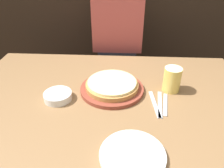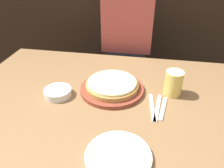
{
  "view_description": "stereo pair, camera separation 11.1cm",
  "coord_description": "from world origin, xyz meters",
  "px_view_note": "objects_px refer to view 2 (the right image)",
  "views": [
    {
      "loc": [
        0.07,
        -0.87,
        1.41
      ],
      "look_at": [
        0.02,
        0.07,
        0.82
      ],
      "focal_mm": 35.0,
      "sensor_mm": 36.0,
      "label": 1
    },
    {
      "loc": [
        0.18,
        -0.86,
        1.41
      ],
      "look_at": [
        0.02,
        0.07,
        0.82
      ],
      "focal_mm": 35.0,
      "sensor_mm": 36.0,
      "label": 2
    }
  ],
  "objects_px": {
    "side_bowl": "(58,92)",
    "dinner_knife": "(158,108)",
    "fork": "(152,107)",
    "diner_person": "(127,56)",
    "beer_glass": "(174,82)",
    "pizza_on_board": "(112,87)",
    "spoon": "(163,108)",
    "dinner_plate": "(118,156)"
  },
  "relations": [
    {
      "from": "diner_person",
      "to": "beer_glass",
      "type": "bearing_deg",
      "value": -63.57
    },
    {
      "from": "side_bowl",
      "to": "spoon",
      "type": "bearing_deg",
      "value": -1.88
    },
    {
      "from": "beer_glass",
      "to": "dinner_knife",
      "type": "distance_m",
      "value": 0.16
    },
    {
      "from": "dinner_plate",
      "to": "dinner_knife",
      "type": "xyz_separation_m",
      "value": [
        0.14,
        0.31,
        -0.01
      ]
    },
    {
      "from": "pizza_on_board",
      "to": "fork",
      "type": "xyz_separation_m",
      "value": [
        0.21,
        -0.11,
        -0.02
      ]
    },
    {
      "from": "dinner_plate",
      "to": "pizza_on_board",
      "type": "bearing_deg",
      "value": 102.97
    },
    {
      "from": "beer_glass",
      "to": "diner_person",
      "type": "relative_size",
      "value": 0.09
    },
    {
      "from": "pizza_on_board",
      "to": "diner_person",
      "type": "relative_size",
      "value": 0.24
    },
    {
      "from": "side_bowl",
      "to": "fork",
      "type": "distance_m",
      "value": 0.47
    },
    {
      "from": "dinner_plate",
      "to": "dinner_knife",
      "type": "bearing_deg",
      "value": 66.34
    },
    {
      "from": "dinner_knife",
      "to": "diner_person",
      "type": "distance_m",
      "value": 0.77
    },
    {
      "from": "fork",
      "to": "diner_person",
      "type": "relative_size",
      "value": 0.15
    },
    {
      "from": "beer_glass",
      "to": "side_bowl",
      "type": "bearing_deg",
      "value": -168.57
    },
    {
      "from": "beer_glass",
      "to": "dinner_plate",
      "type": "relative_size",
      "value": 0.54
    },
    {
      "from": "dinner_plate",
      "to": "fork",
      "type": "height_order",
      "value": "dinner_plate"
    },
    {
      "from": "fork",
      "to": "diner_person",
      "type": "xyz_separation_m",
      "value": [
        -0.2,
        0.73,
        -0.09
      ]
    },
    {
      "from": "pizza_on_board",
      "to": "spoon",
      "type": "relative_size",
      "value": 1.86
    },
    {
      "from": "diner_person",
      "to": "pizza_on_board",
      "type": "bearing_deg",
      "value": -90.58
    },
    {
      "from": "dinner_plate",
      "to": "diner_person",
      "type": "distance_m",
      "value": 1.05
    },
    {
      "from": "dinner_plate",
      "to": "side_bowl",
      "type": "height_order",
      "value": "side_bowl"
    },
    {
      "from": "fork",
      "to": "spoon",
      "type": "xyz_separation_m",
      "value": [
        0.05,
        0.0,
        0.0
      ]
    },
    {
      "from": "beer_glass",
      "to": "spoon",
      "type": "xyz_separation_m",
      "value": [
        -0.05,
        -0.13,
        -0.07
      ]
    },
    {
      "from": "pizza_on_board",
      "to": "spoon",
      "type": "xyz_separation_m",
      "value": [
        0.26,
        -0.11,
        -0.02
      ]
    },
    {
      "from": "dinner_knife",
      "to": "beer_glass",
      "type": "bearing_deg",
      "value": 61.75
    },
    {
      "from": "side_bowl",
      "to": "spoon",
      "type": "height_order",
      "value": "side_bowl"
    },
    {
      "from": "dinner_knife",
      "to": "diner_person",
      "type": "bearing_deg",
      "value": 107.3
    },
    {
      "from": "dinner_plate",
      "to": "spoon",
      "type": "height_order",
      "value": "dinner_plate"
    },
    {
      "from": "fork",
      "to": "diner_person",
      "type": "height_order",
      "value": "diner_person"
    },
    {
      "from": "pizza_on_board",
      "to": "spoon",
      "type": "bearing_deg",
      "value": -22.46
    },
    {
      "from": "pizza_on_board",
      "to": "dinner_knife",
      "type": "distance_m",
      "value": 0.26
    },
    {
      "from": "fork",
      "to": "dinner_knife",
      "type": "relative_size",
      "value": 1.0
    },
    {
      "from": "diner_person",
      "to": "fork",
      "type": "bearing_deg",
      "value": -74.51
    },
    {
      "from": "side_bowl",
      "to": "dinner_knife",
      "type": "xyz_separation_m",
      "value": [
        0.49,
        -0.02,
        -0.02
      ]
    },
    {
      "from": "side_bowl",
      "to": "diner_person",
      "type": "bearing_deg",
      "value": 69.57
    },
    {
      "from": "fork",
      "to": "pizza_on_board",
      "type": "bearing_deg",
      "value": 152.87
    },
    {
      "from": "fork",
      "to": "diner_person",
      "type": "distance_m",
      "value": 0.76
    },
    {
      "from": "pizza_on_board",
      "to": "side_bowl",
      "type": "relative_size",
      "value": 2.4
    },
    {
      "from": "side_bowl",
      "to": "fork",
      "type": "height_order",
      "value": "side_bowl"
    },
    {
      "from": "beer_glass",
      "to": "diner_person",
      "type": "distance_m",
      "value": 0.69
    },
    {
      "from": "side_bowl",
      "to": "dinner_knife",
      "type": "height_order",
      "value": "side_bowl"
    },
    {
      "from": "beer_glass",
      "to": "spoon",
      "type": "bearing_deg",
      "value": -109.09
    },
    {
      "from": "fork",
      "to": "spoon",
      "type": "bearing_deg",
      "value": 0.0
    }
  ]
}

